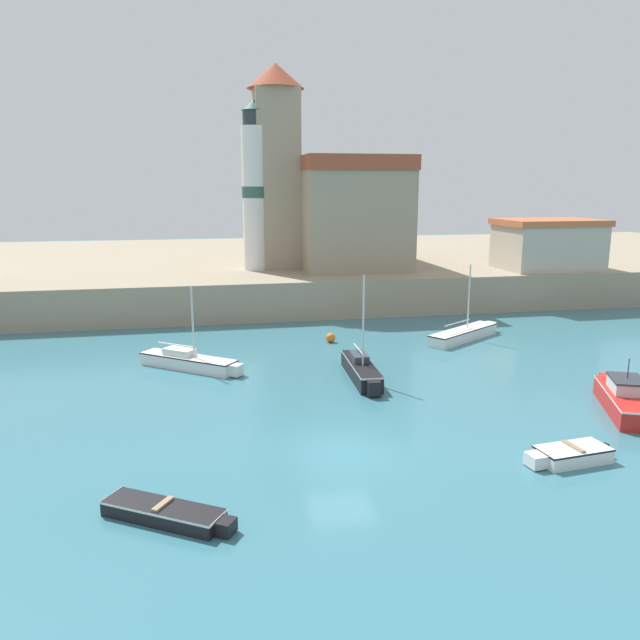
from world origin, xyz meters
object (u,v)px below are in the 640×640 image
object	(u,v)px
lighthouse	(256,189)
sailboat_white_3	(189,361)
dinghy_white_0	(570,454)
sailboat_white_4	(464,333)
harbor_shed_far_end	(548,244)
sailboat_black_1	(361,369)
mooring_buoy	(331,338)
motorboat_red_5	(626,398)
dinghy_black_2	(166,512)
church	(332,204)

from	to	relation	value
lighthouse	sailboat_white_3	bearing A→B (deg)	-106.96
dinghy_white_0	sailboat_white_3	xyz separation A→B (m)	(-13.56, 14.71, 0.14)
sailboat_white_3	sailboat_white_4	xyz separation A→B (m)	(17.52, 3.21, -0.04)
dinghy_white_0	harbor_shed_far_end	bearing A→B (deg)	60.78
lighthouse	sailboat_white_4	bearing A→B (deg)	-52.53
sailboat_black_1	mooring_buoy	xyz separation A→B (m)	(0.09, 7.81, -0.21)
sailboat_white_4	motorboat_red_5	size ratio (longest dim) A/B	1.04
motorboat_red_5	lighthouse	bearing A→B (deg)	114.63
sailboat_white_4	dinghy_white_0	bearing A→B (deg)	-102.46
dinghy_white_0	dinghy_black_2	size ratio (longest dim) A/B	0.85
sailboat_black_1	sailboat_white_3	bearing A→B (deg)	157.65
sailboat_white_3	mooring_buoy	world-z (taller)	sailboat_white_3
dinghy_black_2	lighthouse	world-z (taller)	lighthouse
sailboat_black_1	church	bearing A→B (deg)	80.95
dinghy_black_2	sailboat_white_3	xyz separation A→B (m)	(0.62, 15.98, 0.17)
dinghy_white_0	sailboat_white_4	xyz separation A→B (m)	(3.96, 17.92, 0.10)
sailboat_white_4	church	world-z (taller)	church
harbor_shed_far_end	sailboat_white_4	bearing A→B (deg)	-138.10
sailboat_black_1	sailboat_white_3	world-z (taller)	sailboat_black_1
dinghy_white_0	motorboat_red_5	xyz separation A→B (m)	(5.46, 4.27, 0.27)
dinghy_black_2	dinghy_white_0	bearing A→B (deg)	5.10
sailboat_white_4	motorboat_red_5	bearing A→B (deg)	-83.72
sailboat_white_4	sailboat_black_1	bearing A→B (deg)	-142.19
sailboat_white_4	mooring_buoy	size ratio (longest dim) A/B	10.22
sailboat_black_1	lighthouse	distance (m)	24.18
harbor_shed_far_end	sailboat_white_3	bearing A→B (deg)	-154.55
harbor_shed_far_end	motorboat_red_5	bearing A→B (deg)	-113.46
sailboat_white_4	harbor_shed_far_end	xyz separation A→B (m)	(12.17, 10.92, 4.59)
mooring_buoy	harbor_shed_far_end	bearing A→B (deg)	25.43
dinghy_white_0	mooring_buoy	bearing A→B (deg)	103.99
mooring_buoy	sailboat_black_1	bearing A→B (deg)	-90.69
church	sailboat_white_3	bearing A→B (deg)	-120.63
dinghy_black_2	motorboat_red_5	world-z (taller)	motorboat_red_5
lighthouse	harbor_shed_far_end	xyz separation A→B (m)	(24.00, -4.52, -4.50)
harbor_shed_far_end	sailboat_black_1	bearing A→B (deg)	-139.76
sailboat_white_3	sailboat_white_4	bearing A→B (deg)	10.39
lighthouse	harbor_shed_far_end	world-z (taller)	lighthouse
sailboat_black_1	motorboat_red_5	size ratio (longest dim) A/B	1.00
sailboat_white_3	motorboat_red_5	world-z (taller)	sailboat_white_3
lighthouse	dinghy_white_0	bearing A→B (deg)	-76.72
dinghy_white_0	motorboat_red_5	size ratio (longest dim) A/B	0.58
lighthouse	motorboat_red_5	bearing A→B (deg)	-65.37
sailboat_white_4	lighthouse	xyz separation A→B (m)	(-11.83, 15.44, 9.09)
dinghy_black_2	lighthouse	distance (m)	36.39
dinghy_white_0	church	world-z (taller)	church
sailboat_black_1	lighthouse	world-z (taller)	lighthouse
mooring_buoy	lighthouse	xyz separation A→B (m)	(-3.15, 14.43, 9.19)
harbor_shed_far_end	mooring_buoy	bearing A→B (deg)	-154.57
sailboat_white_4	lighthouse	world-z (taller)	lighthouse
sailboat_black_1	sailboat_white_4	size ratio (longest dim) A/B	0.96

